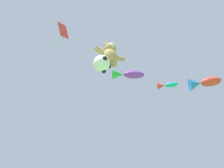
% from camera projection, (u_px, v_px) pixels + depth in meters
% --- Properties ---
extents(teddy_bear_kite, '(1.90, 0.84, 1.93)m').
position_uv_depth(teddy_bear_kite, '(110.00, 54.00, 9.99)').
color(teddy_bear_kite, tan).
extents(soccer_ball_kite, '(0.98, 0.97, 0.90)m').
position_uv_depth(soccer_ball_kite, '(102.00, 64.00, 9.02)').
color(soccer_ball_kite, white).
extents(fish_kite_violet, '(2.51, 1.65, 0.80)m').
position_uv_depth(fish_kite_violet, '(126.00, 75.00, 13.18)').
color(fish_kite_violet, purple).
extents(fish_kite_teal, '(1.45, 1.17, 0.50)m').
position_uv_depth(fish_kite_teal, '(166.00, 85.00, 12.53)').
color(fish_kite_teal, '#19ADB2').
extents(fish_kite_crimson, '(2.15, 1.94, 0.90)m').
position_uv_depth(fish_kite_crimson, '(203.00, 83.00, 12.39)').
color(fish_kite_crimson, red).
extents(diamond_kite, '(1.03, 0.93, 2.83)m').
position_uv_depth(diamond_kite, '(63.00, 32.00, 11.58)').
color(diamond_kite, red).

